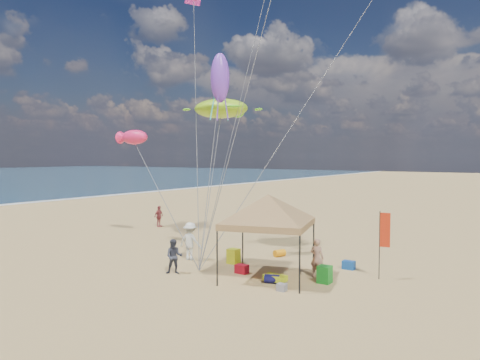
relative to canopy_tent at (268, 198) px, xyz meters
The scene contains 18 objects.
ground 4.48m from the canopy_tent, 155.00° to the right, with size 280.00×280.00×0.00m, color tan.
canopy_tent is the anchor object (origin of this frame).
feather_flag 5.02m from the canopy_tent, 32.52° to the left, with size 0.43×0.10×2.86m.
cooler_red 3.52m from the canopy_tent, behind, with size 0.54×0.38×0.38m, color #B10E1F.
cooler_blue 5.22m from the canopy_tent, 57.07° to the left, with size 0.54×0.38×0.38m, color #124496.
bag_navy 3.32m from the canopy_tent, 45.97° to the right, with size 0.36×0.36×0.60m, color #0F0E40.
bag_orange 5.37m from the canopy_tent, 112.67° to the left, with size 0.36×0.36×0.60m, color orange.
chair_green 3.87m from the canopy_tent, 18.22° to the left, with size 0.50×0.50×0.70m, color #167A1E.
chair_yellow 4.37m from the canopy_tent, 152.69° to the left, with size 0.50×0.50×0.70m, color #ECFF1C.
crate_grey 3.74m from the canopy_tent, 42.31° to the right, with size 0.34×0.30×0.28m, color gray.
beach_cart 3.29m from the canopy_tent, 33.43° to the right, with size 0.90×0.50×0.24m, color #C9DF18.
person_near_a 3.34m from the canopy_tent, 40.29° to the left, with size 0.60×0.40×1.66m, color tan.
person_near_b 4.91m from the canopy_tent, 156.99° to the right, with size 0.74×0.58×1.52m, color #323544.
person_near_c 5.59m from the canopy_tent, behind, with size 1.21×0.69×1.87m, color silver.
person_far_a 15.93m from the canopy_tent, 150.94° to the left, with size 0.90×0.38×1.54m, color #94393C.
turtle_kite 9.36m from the canopy_tent, 140.37° to the left, with size 3.35×2.68×1.12m, color #92D318.
fish_kite 11.97m from the canopy_tent, 164.88° to the left, with size 1.99×1.00×0.88m, color #FD2361.
squid_kite 7.67m from the canopy_tent, 149.64° to the left, with size 0.97×0.97×2.52m, color #813ED6.
Camera 1 is at (12.21, -15.01, 5.14)m, focal length 33.97 mm.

